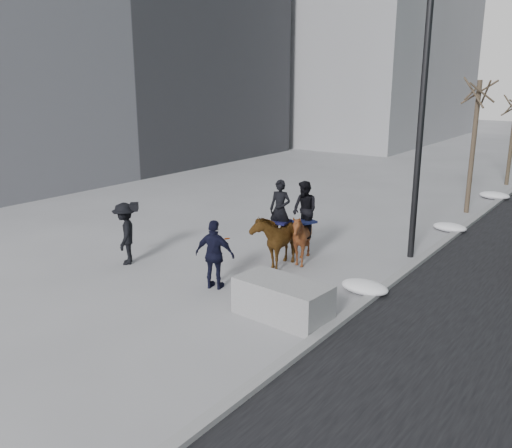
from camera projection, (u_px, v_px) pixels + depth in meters
The scene contains 11 objects.
ground at pixel (227, 293), 13.25m from camera, with size 120.00×120.00×0.00m, color gray.
curb at pixel (469, 223), 19.32m from camera, with size 0.25×90.00×0.12m, color gray.
planter at pixel (283, 300), 11.84m from camera, with size 2.10×1.05×0.84m, color gray.
tree_near at pixel (474, 141), 20.37m from camera, with size 1.20×1.20×5.56m, color #3A2E22, non-canonical shape.
tree_far at pixel (512, 138), 25.87m from camera, with size 1.20×1.20×4.55m, color #382D21, non-canonical shape.
mounted_left at pixel (277, 235), 14.99m from camera, with size 1.17×1.99×2.41m.
mounted_right at pixel (302, 232), 15.10m from camera, with size 1.66×1.75×2.35m.
feeder at pixel (215, 255), 13.37m from camera, with size 1.11×1.00×1.75m.
camera_crew at pixel (125, 233), 15.15m from camera, with size 1.25×1.28×1.75m.
lamppost at pixel (424, 82), 14.61m from camera, with size 0.25×0.80×9.09m.
snow_piles at pixel (450, 227), 18.53m from camera, with size 1.24×13.75×0.32m.
Camera 1 is at (7.83, -9.54, 5.15)m, focal length 38.00 mm.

